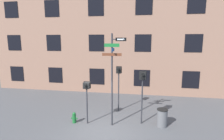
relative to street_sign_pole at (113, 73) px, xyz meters
name	(u,v)px	position (x,y,z in m)	size (l,w,h in m)	color
ground_plane	(103,132)	(-0.41, -0.86, -3.02)	(60.00, 60.00, 0.00)	#515154
building_facade	(120,25)	(-0.41, 6.23, 2.97)	(24.00, 0.63, 11.98)	#936B56
street_sign_pole	(113,73)	(0.00, 0.00, 0.00)	(1.27, 0.75, 5.09)	#2D2D33
pedestrian_signal_left	(87,91)	(-1.48, -0.01, -1.09)	(0.41, 0.40, 2.45)	#2D2D33
pedestrian_signal_right	(142,83)	(1.59, 0.48, -0.60)	(0.42, 0.40, 3.05)	#2D2D33
pedestrian_signal_across	(119,77)	(0.05, 2.10, -0.65)	(0.37, 0.40, 3.03)	#2D2D33
fire_hydrant	(74,118)	(-2.26, -0.06, -2.72)	(0.38, 0.22, 0.63)	#196028
trash_bin	(162,118)	(2.71, 0.34, -2.52)	(0.59, 0.59, 0.99)	#59595B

